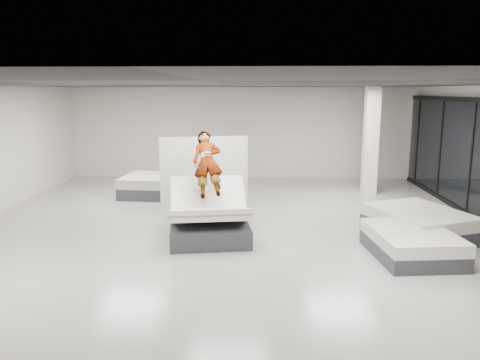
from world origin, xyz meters
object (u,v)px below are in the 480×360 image
Objects in this scene: divider_panel at (204,176)px; flat_bed_left_far at (162,186)px; remote at (219,186)px; flat_bed_right_near at (412,244)px; hero_bed at (209,218)px; column at (371,141)px; person at (208,174)px; flat_bed_right_far at (419,223)px.

flat_bed_left_far is (-1.53, 2.15, -0.68)m from divider_panel.
remote is 0.07× the size of flat_bed_right_near.
column is (4.38, 4.50, 1.19)m from hero_bed.
person reaches higher than flat_bed_left_far.
divider_panel is 0.87× the size of flat_bed_right_far.
person is 12.27× the size of remote.
column is at bearing 45.79° from hero_bed.
column is at bearing 34.17° from person.
flat_bed_right_far is 4.48m from column.
remote is (0.22, 0.00, 0.68)m from hero_bed.
hero_bed is 0.72m from remote.
hero_bed is at bearing 171.45° from remote.
divider_panel is at bearing -149.35° from column.
person is at bearing -94.96° from divider_panel.
flat_bed_left_far is at bearing 149.91° from flat_bed_right_far.
hero_bed is 1.38× the size of person.
flat_bed_right_far is (4.54, -0.09, -1.02)m from person.
divider_panel is at bearing 162.46° from flat_bed_right_far.
column is at bearing 85.49° from flat_bed_right_near.
column is at bearing 15.93° from divider_panel.
person is 0.46m from remote.
remote is at bearing 0.67° from hero_bed.
flat_bed_right_near is at bearing -48.31° from divider_panel.
remote is at bearing -62.17° from flat_bed_left_far.
column reaches higher than flat_bed_right_near.
column is (4.67, 2.77, 0.61)m from divider_panel.
flat_bed_left_far is (-2.05, 3.87, -0.79)m from remote.
divider_panel reaches higher than flat_bed_right_near.
hero_bed is at bearing -134.21° from column.
column reaches higher than divider_panel.
person reaches higher than hero_bed.
person is 1.47m from divider_panel.
remote is 1.81m from divider_panel.
divider_panel is 5.46m from column.
person is 4.10m from flat_bed_left_far.
flat_bed_left_far is at bearing 107.22° from person.
column is (4.43, 4.19, 0.30)m from person.
flat_bed_left_far is (-5.76, 4.96, 0.05)m from flat_bed_right_near.
flat_bed_left_far is at bearing 115.19° from hero_bed.
divider_panel reaches higher than flat_bed_right_far.
person is 0.79× the size of divider_panel.
person is 0.86× the size of flat_bed_right_near.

